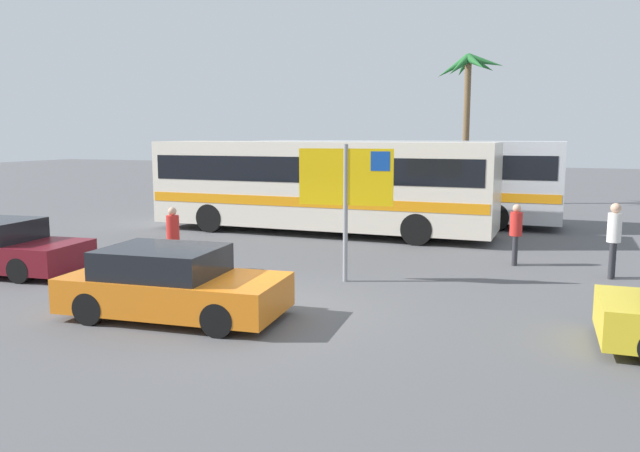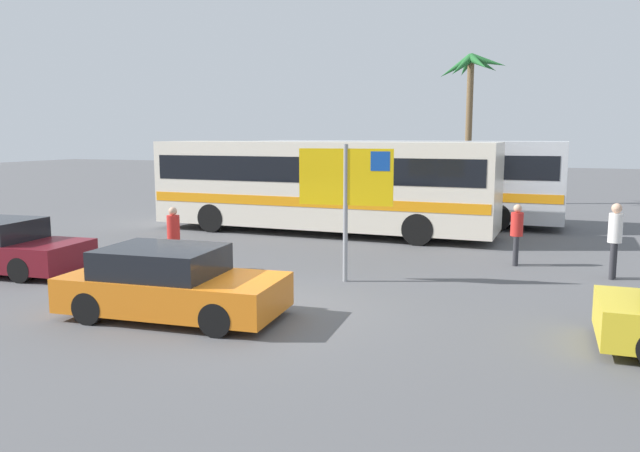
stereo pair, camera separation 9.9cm
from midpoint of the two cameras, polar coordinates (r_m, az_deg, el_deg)
ground at (r=12.48m, az=-6.09°, el=-7.62°), size 120.00×120.00×0.00m
bus_front_coach at (r=21.81m, az=-0.12°, el=4.01°), size 11.92×2.71×3.17m
bus_rear_coach at (r=24.95m, az=7.38°, el=4.48°), size 11.92×2.71×3.17m
ferry_sign at (r=14.45m, az=2.33°, el=3.97°), size 2.19×0.34×3.20m
car_orange at (r=12.15m, az=-13.54°, el=-5.15°), size 4.25×2.23×1.32m
pedestrian_by_bus at (r=17.23m, az=17.19°, el=-0.31°), size 0.32×0.32×1.62m
pedestrian_near_sign at (r=16.43m, az=24.98°, el=-0.65°), size 0.32×0.32×1.82m
pedestrian_crossing_lot at (r=16.30m, az=-13.37°, el=-0.65°), size 0.32×0.32×1.61m
palm_tree_seaside at (r=32.22m, az=13.25°, el=12.50°), size 3.31×3.09×7.32m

